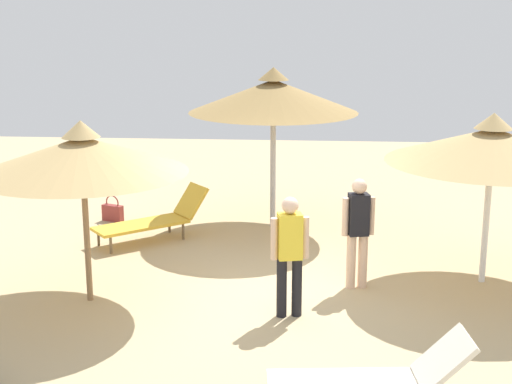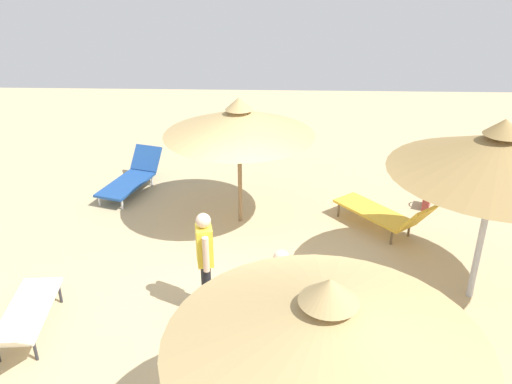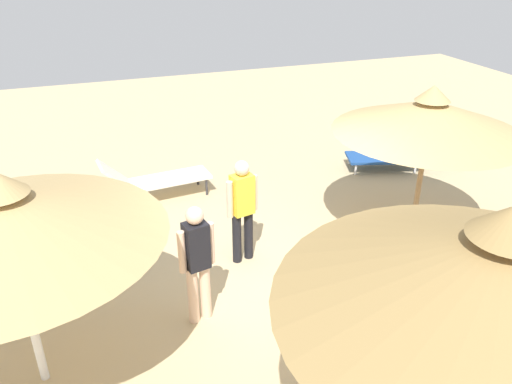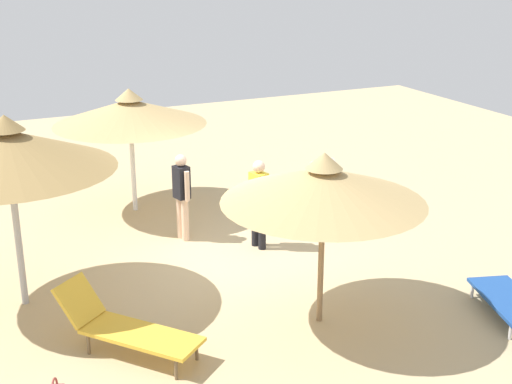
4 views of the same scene
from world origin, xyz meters
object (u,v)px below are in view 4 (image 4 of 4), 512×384
Objects in this scene: lounge_chair_near_right at (348,191)px; person_standing_edge at (182,192)px; parasol_umbrella_far_right at (8,150)px; parasol_umbrella_far_left at (324,185)px; person_standing_back at (259,199)px; lounge_chair_center at (124,326)px; parasol_umbrella_near_left at (130,112)px.

person_standing_edge is (3.41, -0.03, 0.47)m from lounge_chair_near_right.
parasol_umbrella_far_left is at bearing 148.27° from parasol_umbrella_far_right.
person_standing_back reaches higher than lounge_chair_near_right.
parasol_umbrella_far_left is at bearing 172.85° from lounge_chair_center.
lounge_chair_near_right is at bearing 179.46° from person_standing_edge.
person_standing_edge reaches higher than lounge_chair_near_right.
parasol_umbrella_far_left is 4.72m from lounge_chair_near_right.
person_standing_back is (2.35, 0.87, 0.47)m from lounge_chair_near_right.
parasol_umbrella_far_left is 3.14m from lounge_chair_center.
person_standing_edge is at bearing -40.49° from person_standing_back.
person_standing_back reaches higher than lounge_chair_center.
parasol_umbrella_far_right reaches higher than lounge_chair_near_right.
lounge_chair_center is at bearing 116.99° from parasol_umbrella_far_right.
parasol_umbrella_far_right is at bearing -63.01° from lounge_chair_center.
person_standing_edge is (-0.37, 1.81, -1.10)m from parasol_umbrella_near_left.
parasol_umbrella_far_right is at bearing 11.61° from lounge_chair_near_right.
parasol_umbrella_near_left is 3.26m from person_standing_back.
lounge_chair_center is at bearing 31.06° from lounge_chair_near_right.
person_standing_back is (-1.43, 2.72, -1.10)m from parasol_umbrella_near_left.
lounge_chair_center is 3.82m from person_standing_edge.
lounge_chair_near_right is at bearing 154.06° from parasol_umbrella_near_left.
person_standing_edge is (1.06, -0.91, -0.01)m from person_standing_back.
person_standing_back is (-3.00, -2.35, 0.51)m from lounge_chair_center.
parasol_umbrella_far_left is (-3.65, 2.26, -0.33)m from parasol_umbrella_far_right.
person_standing_edge is (-1.94, -3.25, 0.51)m from lounge_chair_center.
parasol_umbrella_far_right reaches higher than parasol_umbrella_far_left.
lounge_chair_center is (-0.98, 1.92, -1.95)m from parasol_umbrella_far_right.
parasol_umbrella_near_left is (1.10, -5.40, -0.01)m from parasol_umbrella_far_left.
parasol_umbrella_near_left is 1.48× the size of lounge_chair_near_right.
person_standing_back is 1.00× the size of person_standing_edge.
parasol_umbrella_near_left reaches higher than person_standing_edge.
parasol_umbrella_near_left is 1.86× the size of person_standing_edge.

